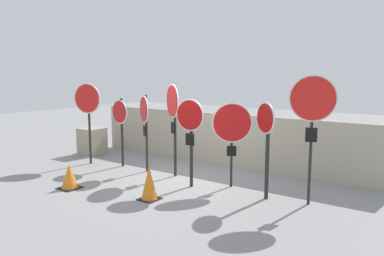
{
  "coord_description": "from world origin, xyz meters",
  "views": [
    {
      "loc": [
        5.69,
        -7.46,
        2.69
      ],
      "look_at": [
        0.33,
        0.0,
        1.37
      ],
      "focal_mm": 35.0,
      "sensor_mm": 36.0,
      "label": 1
    }
  ],
  "objects_px": {
    "stop_sign_0": "(88,105)",
    "traffic_cone_1": "(69,176)",
    "stop_sign_2": "(145,116)",
    "stop_sign_5": "(232,127)",
    "stop_sign_4": "(190,126)",
    "stop_sign_6": "(266,133)",
    "storage_crate": "(92,141)",
    "stop_sign_3": "(173,110)",
    "traffic_cone_0": "(149,183)",
    "stop_sign_1": "(120,119)",
    "stop_sign_7": "(312,108)"
  },
  "relations": [
    {
      "from": "stop_sign_3",
      "to": "stop_sign_6",
      "type": "relative_size",
      "value": 1.16
    },
    {
      "from": "stop_sign_5",
      "to": "stop_sign_7",
      "type": "relative_size",
      "value": 0.76
    },
    {
      "from": "stop_sign_1",
      "to": "traffic_cone_1",
      "type": "height_order",
      "value": "stop_sign_1"
    },
    {
      "from": "stop_sign_4",
      "to": "stop_sign_6",
      "type": "bearing_deg",
      "value": 5.92
    },
    {
      "from": "traffic_cone_1",
      "to": "storage_crate",
      "type": "distance_m",
      "value": 3.88
    },
    {
      "from": "stop_sign_1",
      "to": "stop_sign_3",
      "type": "xyz_separation_m",
      "value": [
        1.92,
        0.06,
        0.36
      ]
    },
    {
      "from": "stop_sign_5",
      "to": "stop_sign_6",
      "type": "relative_size",
      "value": 0.96
    },
    {
      "from": "stop_sign_6",
      "to": "stop_sign_0",
      "type": "bearing_deg",
      "value": -144.46
    },
    {
      "from": "stop_sign_6",
      "to": "traffic_cone_0",
      "type": "xyz_separation_m",
      "value": [
        -2.01,
        -1.5,
        -1.09
      ]
    },
    {
      "from": "stop_sign_4",
      "to": "traffic_cone_0",
      "type": "height_order",
      "value": "stop_sign_4"
    },
    {
      "from": "stop_sign_5",
      "to": "traffic_cone_0",
      "type": "height_order",
      "value": "stop_sign_5"
    },
    {
      "from": "stop_sign_7",
      "to": "traffic_cone_1",
      "type": "xyz_separation_m",
      "value": [
        -5.01,
        -2.18,
        -1.73
      ]
    },
    {
      "from": "traffic_cone_1",
      "to": "stop_sign_1",
      "type": "bearing_deg",
      "value": 104.39
    },
    {
      "from": "stop_sign_3",
      "to": "traffic_cone_0",
      "type": "xyz_separation_m",
      "value": [
        0.75,
        -1.78,
        -1.4
      ]
    },
    {
      "from": "stop_sign_7",
      "to": "traffic_cone_1",
      "type": "distance_m",
      "value": 5.73
    },
    {
      "from": "stop_sign_1",
      "to": "stop_sign_5",
      "type": "relative_size",
      "value": 0.99
    },
    {
      "from": "stop_sign_0",
      "to": "traffic_cone_1",
      "type": "distance_m",
      "value": 2.9
    },
    {
      "from": "stop_sign_0",
      "to": "traffic_cone_1",
      "type": "height_order",
      "value": "stop_sign_0"
    },
    {
      "from": "stop_sign_2",
      "to": "stop_sign_7",
      "type": "relative_size",
      "value": 0.8
    },
    {
      "from": "stop_sign_1",
      "to": "stop_sign_3",
      "type": "relative_size",
      "value": 0.82
    },
    {
      "from": "stop_sign_3",
      "to": "storage_crate",
      "type": "relative_size",
      "value": 2.73
    },
    {
      "from": "traffic_cone_0",
      "to": "traffic_cone_1",
      "type": "bearing_deg",
      "value": -166.43
    },
    {
      "from": "stop_sign_4",
      "to": "storage_crate",
      "type": "bearing_deg",
      "value": 166.04
    },
    {
      "from": "stop_sign_4",
      "to": "stop_sign_1",
      "type": "bearing_deg",
      "value": 169.21
    },
    {
      "from": "stop_sign_3",
      "to": "storage_crate",
      "type": "bearing_deg",
      "value": -155.99
    },
    {
      "from": "stop_sign_0",
      "to": "stop_sign_6",
      "type": "relative_size",
      "value": 1.15
    },
    {
      "from": "stop_sign_2",
      "to": "stop_sign_3",
      "type": "height_order",
      "value": "stop_sign_3"
    },
    {
      "from": "stop_sign_3",
      "to": "stop_sign_5",
      "type": "distance_m",
      "value": 1.77
    },
    {
      "from": "stop_sign_4",
      "to": "stop_sign_5",
      "type": "relative_size",
      "value": 1.04
    },
    {
      "from": "stop_sign_0",
      "to": "stop_sign_5",
      "type": "bearing_deg",
      "value": -9.95
    },
    {
      "from": "stop_sign_0",
      "to": "stop_sign_4",
      "type": "distance_m",
      "value": 3.89
    },
    {
      "from": "stop_sign_3",
      "to": "traffic_cone_0",
      "type": "distance_m",
      "value": 2.38
    },
    {
      "from": "stop_sign_5",
      "to": "traffic_cone_0",
      "type": "distance_m",
      "value": 2.34
    },
    {
      "from": "storage_crate",
      "to": "traffic_cone_0",
      "type": "bearing_deg",
      "value": -26.43
    },
    {
      "from": "stop_sign_4",
      "to": "traffic_cone_1",
      "type": "xyz_separation_m",
      "value": [
        -2.27,
        -1.76,
        -1.2
      ]
    },
    {
      "from": "stop_sign_1",
      "to": "traffic_cone_1",
      "type": "relative_size",
      "value": 3.44
    },
    {
      "from": "stop_sign_1",
      "to": "stop_sign_0",
      "type": "bearing_deg",
      "value": -153.32
    },
    {
      "from": "stop_sign_3",
      "to": "stop_sign_6",
      "type": "distance_m",
      "value": 2.79
    },
    {
      "from": "stop_sign_2",
      "to": "stop_sign_3",
      "type": "bearing_deg",
      "value": 35.93
    },
    {
      "from": "stop_sign_5",
      "to": "stop_sign_7",
      "type": "xyz_separation_m",
      "value": [
        1.92,
        -0.14,
        0.56
      ]
    },
    {
      "from": "stop_sign_4",
      "to": "stop_sign_6",
      "type": "relative_size",
      "value": 1.01
    },
    {
      "from": "traffic_cone_0",
      "to": "stop_sign_5",
      "type": "bearing_deg",
      "value": 61.13
    },
    {
      "from": "stop_sign_2",
      "to": "stop_sign_5",
      "type": "bearing_deg",
      "value": 33.56
    },
    {
      "from": "stop_sign_0",
      "to": "stop_sign_4",
      "type": "relative_size",
      "value": 1.14
    },
    {
      "from": "stop_sign_5",
      "to": "storage_crate",
      "type": "height_order",
      "value": "stop_sign_5"
    },
    {
      "from": "stop_sign_7",
      "to": "traffic_cone_1",
      "type": "bearing_deg",
      "value": -174.16
    },
    {
      "from": "stop_sign_1",
      "to": "stop_sign_6",
      "type": "bearing_deg",
      "value": 5.77
    },
    {
      "from": "stop_sign_0",
      "to": "stop_sign_1",
      "type": "height_order",
      "value": "stop_sign_0"
    },
    {
      "from": "stop_sign_6",
      "to": "storage_crate",
      "type": "distance_m",
      "value": 6.86
    },
    {
      "from": "stop_sign_6",
      "to": "traffic_cone_1",
      "type": "bearing_deg",
      "value": -119.5
    }
  ]
}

